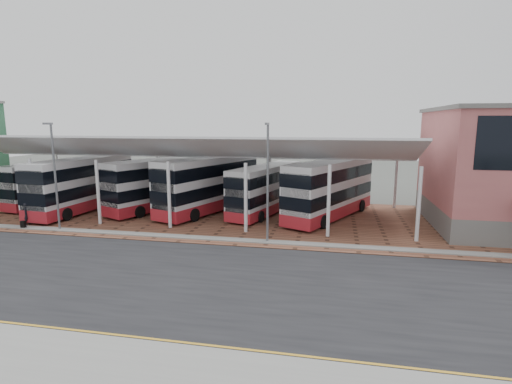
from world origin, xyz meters
TOP-DOWN VIEW (x-y plane):
  - ground at (0.00, 0.00)m, footprint 140.00×140.00m
  - road at (0.00, -1.00)m, footprint 120.00×14.00m
  - forecourt at (2.00, 13.00)m, footprint 72.00×16.00m
  - sidewalk at (0.00, -9.00)m, footprint 120.00×4.00m
  - north_kerb at (0.00, 6.20)m, footprint 120.00×0.80m
  - yellow_line_near at (0.00, -7.00)m, footprint 120.00×0.12m
  - yellow_line_far at (0.00, -6.70)m, footprint 120.00×0.12m
  - canopy at (-6.00, 13.94)m, footprint 37.00×11.63m
  - lamp_west at (-14.00, 6.27)m, footprint 0.16×0.90m
  - lamp_east at (2.00, 6.27)m, footprint 0.16×0.90m
  - bus_0 at (-21.11, 14.84)m, footprint 3.99×10.42m
  - bus_1 at (-16.29, 12.72)m, footprint 3.71×11.91m
  - bus_2 at (-9.58, 14.83)m, footprint 6.98×11.50m
  - bus_3 at (-4.82, 14.74)m, footprint 6.68×12.24m
  - bus_4 at (0.37, 14.99)m, footprint 5.26×10.58m
  - bus_5 at (6.01, 14.44)m, footprint 7.44×11.79m
  - pedestrian at (-17.42, 7.06)m, footprint 0.48×0.68m
  - suitcase at (-16.93, 6.02)m, footprint 0.35×0.25m

SIDE VIEW (x-z plane):
  - ground at x=0.00m, z-range 0.00..0.00m
  - road at x=0.00m, z-range 0.00..0.02m
  - yellow_line_near at x=0.00m, z-range 0.02..0.03m
  - yellow_line_far at x=0.00m, z-range 0.02..0.03m
  - forecourt at x=2.00m, z-range 0.00..0.06m
  - sidewalk at x=0.00m, z-range 0.00..0.14m
  - north_kerb at x=0.00m, z-range 0.00..0.14m
  - suitcase at x=-16.93m, z-range 0.06..0.66m
  - pedestrian at x=-17.42m, z-range 0.06..1.84m
  - bus_0 at x=-21.11m, z-range 0.05..4.24m
  - bus_4 at x=0.37m, z-range 0.05..4.31m
  - bus_2 at x=-9.58m, z-range 0.04..4.74m
  - bus_1 at x=-16.29m, z-range 0.04..4.88m
  - bus_5 at x=6.01m, z-range 0.04..4.89m
  - bus_3 at x=-4.82m, z-range 0.04..5.00m
  - lamp_west at x=-14.00m, z-range 0.32..8.40m
  - lamp_east at x=2.00m, z-range 0.32..8.40m
  - canopy at x=-6.00m, z-range 2.26..9.33m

